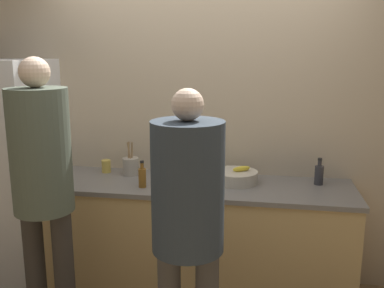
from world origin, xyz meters
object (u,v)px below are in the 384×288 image
Objects in this scene: person_left at (42,175)px; bottle_amber at (142,177)px; fruit_bowl at (236,177)px; cup_yellow at (106,166)px; bottle_dark at (319,174)px; utensil_crock at (131,166)px; bottle_green at (175,170)px; potted_plant at (202,160)px; person_center at (188,211)px; refrigerator at (6,172)px.

person_left is 9.15× the size of bottle_amber.
cup_yellow is at bearing 174.58° from fruit_bowl.
bottle_amber is 0.99× the size of bottle_dark.
person_left is at bearing -131.60° from bottle_amber.
fruit_bowl is 3.19× the size of cup_yellow.
fruit_bowl is at bearing -4.76° from utensil_crock.
bottle_dark is at bearing 6.55° from bottle_green.
bottle_amber is 1.94× the size of cup_yellow.
fruit_bowl is at bearing -33.52° from potted_plant.
person_left reaches higher than person_center.
person_center is at bearing -74.00° from bottle_green.
utensil_crock is at bearing 8.91° from refrigerator.
cup_yellow is (-1.68, 0.04, -0.03)m from bottle_dark.
fruit_bowl is 1.62× the size of bottle_dark.
bottle_green is (0.21, 0.17, 0.02)m from bottle_amber.
bottle_green is (0.40, -0.13, 0.02)m from utensil_crock.
bottle_amber is 0.81× the size of bottle_green.
bottle_amber is 0.57m from potted_plant.
bottle_dark is (1.76, 0.83, -0.14)m from person_left.
refrigerator reaches higher than bottle_amber.
utensil_crock reaches higher than bottle_dark.
fruit_bowl is 0.62m from bottle_dark.
potted_plant is at bearing 94.87° from person_center.
fruit_bowl is 0.35m from potted_plant.
person_center is at bearing -28.60° from refrigerator.
fruit_bowl is at bearing 18.95° from bottle_amber.
refrigerator reaches higher than cup_yellow.
bottle_dark is 0.91m from potted_plant.
refrigerator reaches higher than bottle_green.
person_left is 1.29m from potted_plant.
potted_plant is at bearing 6.47° from cup_yellow.
person_center is (0.96, -0.23, -0.08)m from person_left.
cup_yellow is at bearing 13.49° from refrigerator.
potted_plant is (-0.90, 0.13, 0.03)m from bottle_dark.
person_left reaches higher than bottle_amber.
fruit_bowl is 0.70m from bottle_amber.
person_left reaches higher than cup_yellow.
person_center reaches higher than bottle_amber.
refrigerator is 2.47m from bottle_dark.
refrigerator is at bearing -178.98° from bottle_green.
bottle_green is at bearing -123.51° from potted_plant.
person_center reaches higher than utensil_crock.
cup_yellow is at bearing -173.53° from potted_plant.
person_center is at bearing -127.11° from bottle_dark.
refrigerator is 1.59m from potted_plant.
person_center is 1.02m from fruit_bowl.
person_left is (0.71, -0.68, 0.21)m from refrigerator.
person_left reaches higher than bottle_green.
person_center is at bearing -13.31° from person_left.
utensil_crock is 1.46m from bottle_dark.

